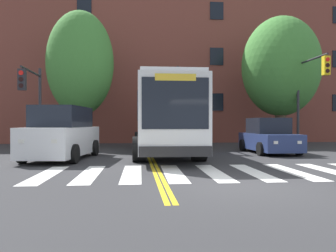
# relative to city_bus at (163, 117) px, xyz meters

# --- Properties ---
(ground_plane) EXTENTS (120.00, 120.00, 0.00)m
(ground_plane) POSITION_rel_city_bus_xyz_m (1.24, -8.98, -1.91)
(ground_plane) COLOR #303033
(crosswalk) EXTENTS (12.29, 3.91, 0.01)m
(crosswalk) POSITION_rel_city_bus_xyz_m (1.69, -6.78, -1.91)
(crosswalk) COLOR white
(crosswalk) RESTS_ON ground
(lane_line_yellow_inner) EXTENTS (0.12, 36.00, 0.01)m
(lane_line_yellow_inner) POSITION_rel_city_bus_xyz_m (-0.83, 7.22, -1.91)
(lane_line_yellow_inner) COLOR gold
(lane_line_yellow_inner) RESTS_ON ground
(lane_line_yellow_outer) EXTENTS (0.12, 36.00, 0.01)m
(lane_line_yellow_outer) POSITION_rel_city_bus_xyz_m (-0.67, 7.22, -1.91)
(lane_line_yellow_outer) COLOR gold
(lane_line_yellow_outer) RESTS_ON ground
(city_bus) EXTENTS (3.10, 11.98, 3.52)m
(city_bus) POSITION_rel_city_bus_xyz_m (0.00, 0.00, 0.00)
(city_bus) COLOR white
(city_bus) RESTS_ON ground
(car_white_near_lane) EXTENTS (2.74, 5.28, 2.29)m
(car_white_near_lane) POSITION_rel_city_bus_xyz_m (-4.59, -2.30, -0.82)
(car_white_near_lane) COLOR white
(car_white_near_lane) RESTS_ON ground
(car_navy_far_lane) EXTENTS (2.18, 4.42, 1.85)m
(car_navy_far_lane) POSITION_rel_city_bus_xyz_m (5.54, -0.40, -1.08)
(car_navy_far_lane) COLOR navy
(car_navy_far_lane) RESTS_ON ground
(traffic_light_near_corner) EXTENTS (0.34, 3.20, 5.74)m
(traffic_light_near_corner) POSITION_rel_city_bus_xyz_m (8.58, 1.09, 1.87)
(traffic_light_near_corner) COLOR #28282D
(traffic_light_near_corner) RESTS_ON ground
(traffic_light_far_corner) EXTENTS (0.34, 3.31, 4.67)m
(traffic_light_far_corner) POSITION_rel_city_bus_xyz_m (-6.78, 0.79, 1.21)
(traffic_light_far_corner) COLOR #28282D
(traffic_light_far_corner) RESTS_ON ground
(traffic_light_overhead) EXTENTS (0.34, 3.18, 5.11)m
(traffic_light_overhead) POSITION_rel_city_bus_xyz_m (0.94, 2.82, 1.51)
(traffic_light_overhead) COLOR #28282D
(traffic_light_overhead) RESTS_ON ground
(street_tree_curbside_large) EXTENTS (5.59, 5.50, 8.79)m
(street_tree_curbside_large) POSITION_rel_city_bus_xyz_m (8.41, 4.41, 3.48)
(street_tree_curbside_large) COLOR brown
(street_tree_curbside_large) RESTS_ON ground
(street_tree_curbside_small) EXTENTS (5.04, 4.59, 8.93)m
(street_tree_curbside_small) POSITION_rel_city_bus_xyz_m (-5.02, 4.97, 3.55)
(street_tree_curbside_small) COLOR brown
(street_tree_curbside_small) RESTS_ON ground
(building_facade) EXTENTS (39.23, 7.14, 13.14)m
(building_facade) POSITION_rel_city_bus_xyz_m (-0.11, 12.46, 4.66)
(building_facade) COLOR brown
(building_facade) RESTS_ON ground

